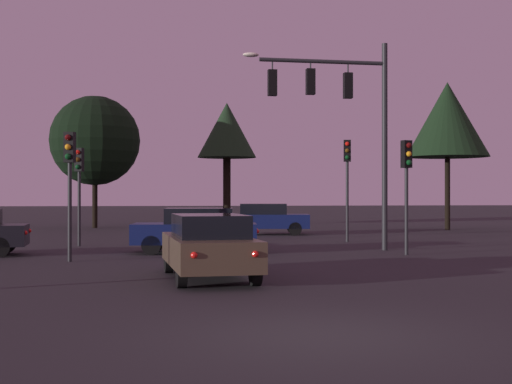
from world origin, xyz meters
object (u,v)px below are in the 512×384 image
car_crossing_left (196,229)px  tree_behind_sign (447,120)px  traffic_light_corner_right (70,169)px  traffic_light_far_side (79,176)px  traffic_light_median (347,170)px  car_nearside_lane (209,245)px  traffic_signal_mast_arm (343,108)px  traffic_light_corner_left (407,173)px  car_far_lane (265,218)px  tree_center_horizon (227,131)px  tree_left_far (95,141)px

car_crossing_left → tree_behind_sign: size_ratio=0.53×
traffic_light_corner_right → car_crossing_left: bearing=35.1°
traffic_light_far_side → car_crossing_left: traffic_light_far_side is taller
traffic_light_median → car_nearside_lane: size_ratio=0.91×
traffic_signal_mast_arm → traffic_light_far_side: 10.36m
traffic_signal_mast_arm → car_nearside_lane: (-5.17, -7.66, -4.23)m
traffic_light_corner_left → car_crossing_left: bearing=165.8°
car_nearside_lane → traffic_light_far_side: bearing=111.5°
car_nearside_lane → car_far_lane: same height
car_far_lane → tree_center_horizon: size_ratio=0.56×
traffic_light_median → car_crossing_left: traffic_light_median is taller
car_crossing_left → tree_behind_sign: (14.48, 13.61, 5.33)m
traffic_light_corner_right → traffic_signal_mast_arm: bearing=17.9°
traffic_light_far_side → car_crossing_left: (4.33, -3.59, -1.89)m
tree_behind_sign → car_far_lane: bearing=-163.0°
traffic_light_far_side → car_far_lane: traffic_light_far_side is taller
traffic_light_corner_right → car_far_lane: bearing=59.7°
car_far_lane → tree_behind_sign: bearing=17.0°
tree_left_far → car_far_lane: bearing=-41.3°
traffic_light_corner_left → traffic_light_median: traffic_light_median is taller
traffic_light_corner_right → traffic_light_far_side: bearing=94.6°
car_far_lane → tree_behind_sign: tree_behind_sign is taller
tree_left_far → traffic_light_median: bearing=-49.4°
traffic_signal_mast_arm → traffic_light_far_side: (-9.52, 3.37, -2.34)m
tree_behind_sign → tree_center_horizon: 13.98m
traffic_light_far_side → car_far_lane: bearing=39.7°
traffic_light_median → tree_left_far: (-11.69, 13.62, 2.11)m
car_crossing_left → tree_center_horizon: tree_center_horizon is taller
traffic_light_corner_right → tree_behind_sign: 24.75m
traffic_light_corner_left → tree_center_horizon: 23.60m
traffic_light_far_side → car_nearside_lane: size_ratio=0.81×
traffic_light_far_side → tree_left_far: (-0.90, 14.69, 2.45)m
traffic_signal_mast_arm → traffic_light_corner_right: 9.75m
tree_behind_sign → tree_center_horizon: bearing=146.7°
traffic_light_median → car_crossing_left: (-6.47, -4.66, -2.22)m
traffic_light_corner_right → tree_center_horizon: (6.63, 23.98, 3.30)m
traffic_signal_mast_arm → traffic_light_corner_right: (-9.02, -2.91, -2.29)m
traffic_light_corner_left → car_far_lane: traffic_light_corner_left is taller
traffic_light_corner_right → car_far_lane: 15.23m
traffic_signal_mast_arm → traffic_light_corner_left: 3.46m
traffic_light_corner_right → tree_center_horizon: bearing=74.6°
tree_left_far → tree_center_horizon: (8.02, 3.01, 0.90)m
traffic_light_corner_right → tree_center_horizon: tree_center_horizon is taller
traffic_signal_mast_arm → traffic_light_corner_left: bearing=-50.0°
traffic_light_far_side → tree_left_far: tree_left_far is taller
tree_center_horizon → car_nearside_lane: bearing=-95.5°
car_nearside_lane → car_far_lane: 18.19m
traffic_signal_mast_arm → tree_behind_sign: size_ratio=0.89×
traffic_signal_mast_arm → tree_behind_sign: 16.34m
car_crossing_left → tree_center_horizon: 22.10m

